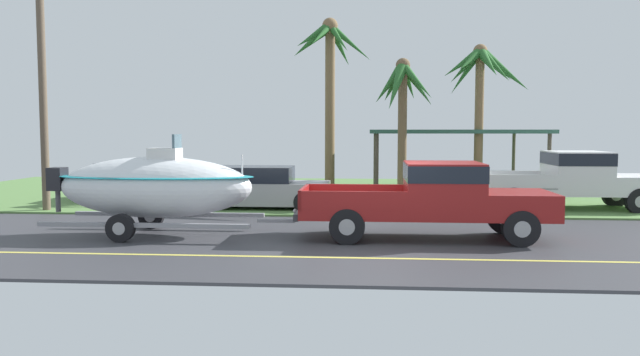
{
  "coord_description": "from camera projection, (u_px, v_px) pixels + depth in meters",
  "views": [
    {
      "loc": [
        -0.08,
        -13.96,
        2.52
      ],
      "look_at": [
        -1.29,
        1.4,
        1.35
      ],
      "focal_mm": 34.77,
      "sensor_mm": 36.0,
      "label": 1
    }
  ],
  "objects": [
    {
      "name": "ground",
      "position": [
        371.0,
        201.0,
        22.39
      ],
      "size": [
        36.0,
        22.0,
        0.11
      ],
      "color": "#38383D"
    },
    {
      "name": "pickup_truck_towing",
      "position": [
        441.0,
        196.0,
        14.41
      ],
      "size": [
        6.0,
        1.99,
        1.79
      ],
      "color": "maroon",
      "rests_on": "ground"
    },
    {
      "name": "boat_on_trailer",
      "position": [
        155.0,
        187.0,
        14.94
      ],
      "size": [
        6.02,
        2.22,
        2.44
      ],
      "color": "gray",
      "rests_on": "ground"
    },
    {
      "name": "parked_pickup_background",
      "position": [
        575.0,
        177.0,
        19.67
      ],
      "size": [
        5.92,
        2.15,
        1.88
      ],
      "color": "silver",
      "rests_on": "ground"
    },
    {
      "name": "parked_sedan_near",
      "position": [
        140.0,
        182.0,
        22.34
      ],
      "size": [
        4.35,
        1.84,
        1.38
      ],
      "color": "black",
      "rests_on": "ground"
    },
    {
      "name": "parked_sedan_far",
      "position": [
        259.0,
        188.0,
        19.94
      ],
      "size": [
        4.37,
        1.81,
        1.38
      ],
      "color": "#99999E",
      "rests_on": "ground"
    },
    {
      "name": "carport_awning",
      "position": [
        452.0,
        133.0,
        24.61
      ],
      "size": [
        6.55,
        5.87,
        2.57
      ],
      "color": "#4C4238",
      "rests_on": "ground"
    },
    {
      "name": "palm_tree_near_left",
      "position": [
        328.0,
        64.0,
        23.6
      ],
      "size": [
        3.27,
        2.95,
        6.8
      ],
      "color": "brown",
      "rests_on": "ground"
    },
    {
      "name": "palm_tree_near_right",
      "position": [
        483.0,
        77.0,
        21.8
      ],
      "size": [
        3.23,
        3.05,
        5.57
      ],
      "color": "brown",
      "rests_on": "ground"
    },
    {
      "name": "palm_tree_mid",
      "position": [
        402.0,
        95.0,
        20.38
      ],
      "size": [
        2.18,
        2.76,
        4.92
      ],
      "color": "brown",
      "rests_on": "ground"
    },
    {
      "name": "utility_pole",
      "position": [
        42.0,
        74.0,
        19.07
      ],
      "size": [
        0.24,
        1.8,
        8.26
      ],
      "color": "brown",
      "rests_on": "ground"
    }
  ]
}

